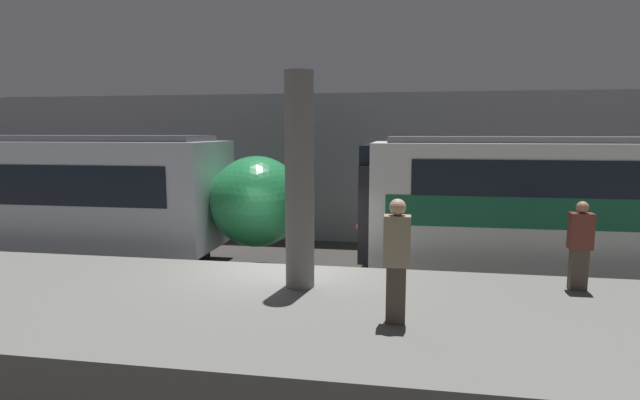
{
  "coord_description": "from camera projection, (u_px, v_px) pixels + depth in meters",
  "views": [
    {
      "loc": [
        2.43,
        -9.97,
        3.69
      ],
      "look_at": [
        0.59,
        1.03,
        2.18
      ],
      "focal_mm": 28.0,
      "sensor_mm": 36.0,
      "label": 1
    }
  ],
  "objects": [
    {
      "name": "person_waiting",
      "position": [
        397.0,
        257.0,
        7.14
      ],
      "size": [
        0.38,
        0.24,
        1.83
      ],
      "color": "#473D33",
      "rests_on": "platform"
    },
    {
      "name": "platform",
      "position": [
        251.0,
        329.0,
        8.23
      ],
      "size": [
        40.0,
        4.8,
        0.94
      ],
      "color": "slate",
      "rests_on": "ground"
    },
    {
      "name": "person_walking",
      "position": [
        580.0,
        244.0,
        8.7
      ],
      "size": [
        0.38,
        0.24,
        1.57
      ],
      "color": "#473D33",
      "rests_on": "platform"
    },
    {
      "name": "ground_plane",
      "position": [
        285.0,
        307.0,
        10.64
      ],
      "size": [
        120.0,
        120.0,
        0.0
      ],
      "primitive_type": "plane",
      "color": "#33302D"
    },
    {
      "name": "support_pillar_near",
      "position": [
        300.0,
        181.0,
        8.75
      ],
      "size": [
        0.51,
        0.51,
        3.81
      ],
      "color": "slate",
      "rests_on": "platform"
    },
    {
      "name": "station_rear_barrier",
      "position": [
        330.0,
        168.0,
        16.78
      ],
      "size": [
        50.0,
        0.15,
        4.98
      ],
      "color": "gray",
      "rests_on": "ground"
    }
  ]
}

